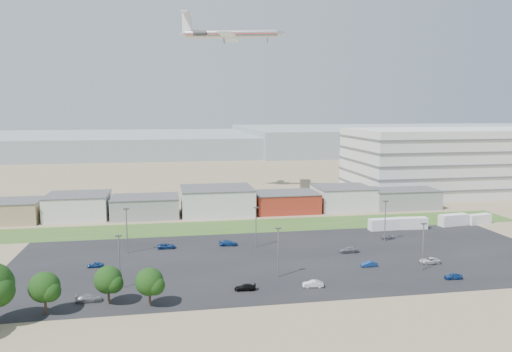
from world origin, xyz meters
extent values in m
plane|color=#827053|center=(0.00, 0.00, 0.00)|extent=(700.00, 700.00, 0.00)
cube|color=black|center=(5.00, 20.00, 0.01)|extent=(120.00, 50.00, 0.01)
cube|color=#385921|center=(0.00, 52.00, 0.01)|extent=(160.00, 16.00, 0.02)
cube|color=silver|center=(90.00, 95.00, 12.50)|extent=(80.00, 40.00, 25.00)
imported|color=silver|center=(33.58, 11.46, 0.61)|extent=(4.51, 2.31, 1.22)
imported|color=navy|center=(19.94, 11.61, 0.57)|extent=(3.55, 1.40, 1.15)
imported|color=navy|center=(32.99, 1.52, 0.59)|extent=(3.52, 1.61, 1.17)
imported|color=black|center=(-7.68, 2.65, 0.56)|extent=(4.00, 1.89, 1.13)
imported|color=navy|center=(-36.34, 21.30, 0.56)|extent=(3.30, 1.39, 1.11)
imported|color=navy|center=(-7.03, 32.89, 0.65)|extent=(4.65, 2.32, 1.30)
imported|color=#A5A5AA|center=(33.66, 32.12, 0.60)|extent=(3.54, 1.50, 1.20)
imported|color=navy|center=(-21.75, 32.99, 0.59)|extent=(4.27, 1.99, 1.18)
imported|color=#A5A5AA|center=(-34.85, 1.98, 0.65)|extent=(4.51, 1.97, 1.29)
imported|color=#A5A5AA|center=(19.34, 22.20, 0.63)|extent=(4.39, 1.85, 1.27)
imported|color=silver|center=(4.93, 2.05, 0.63)|extent=(3.97, 1.85, 1.26)
camera|label=1|loc=(-21.04, -83.39, 32.72)|focal=35.00mm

